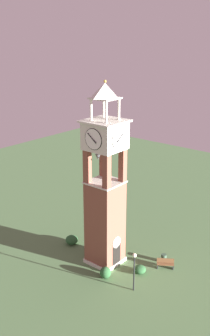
# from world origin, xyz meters

# --- Properties ---
(ground) EXTENTS (80.00, 80.00, 0.00)m
(ground) POSITION_xyz_m (0.00, 0.00, 0.00)
(ground) COLOR #517547
(clock_tower) EXTENTS (3.39, 3.39, 17.19)m
(clock_tower) POSITION_xyz_m (-0.00, -0.00, 7.04)
(clock_tower) COLOR brown
(clock_tower) RESTS_ON ground
(park_bench) EXTENTS (1.25, 1.58, 0.95)m
(park_bench) POSITION_xyz_m (2.70, -5.08, 0.48)
(park_bench) COLOR brown
(park_bench) RESTS_ON ground
(lamp_post) EXTENTS (0.36, 0.36, 3.58)m
(lamp_post) POSITION_xyz_m (-1.93, -4.79, 2.51)
(lamp_post) COLOR black
(lamp_post) RESTS_ON ground
(trash_bin) EXTENTS (0.52, 0.52, 0.80)m
(trash_bin) POSITION_xyz_m (3.52, -4.40, 0.40)
(trash_bin) COLOR #38513D
(trash_bin) RESTS_ON ground
(shrub_near_entry) EXTENTS (1.13, 1.13, 0.75)m
(shrub_near_entry) POSITION_xyz_m (0.51, -3.71, 0.37)
(shrub_near_entry) COLOR #28562D
(shrub_near_entry) RESTS_ON ground
(shrub_left_of_tower) EXTENTS (1.00, 1.00, 1.08)m
(shrub_left_of_tower) POSITION_xyz_m (-2.08, -1.79, 0.54)
(shrub_left_of_tower) COLOR #28562D
(shrub_left_of_tower) RESTS_ON ground
(shrub_behind_bench) EXTENTS (1.28, 1.28, 0.95)m
(shrub_behind_bench) POSITION_xyz_m (0.31, 4.76, 0.47)
(shrub_behind_bench) COLOR #28562D
(shrub_behind_bench) RESTS_ON ground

